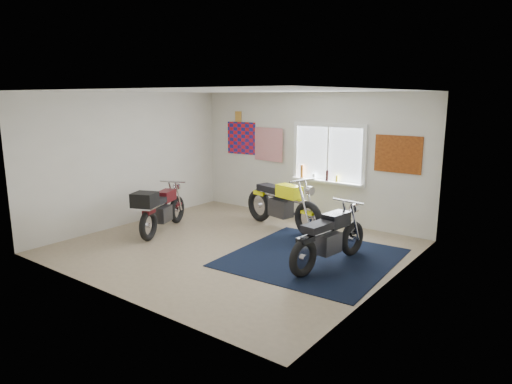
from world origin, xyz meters
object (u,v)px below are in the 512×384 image
Objects in this scene: yellow_triumph at (282,205)px; black_chrome_bike at (329,239)px; navy_rug at (312,257)px; maroon_tourer at (160,209)px.

black_chrome_bike is (1.73, -1.28, -0.05)m from yellow_triumph.
navy_rug is 1.46× the size of maroon_tourer.
black_chrome_bike is at bearing -22.64° from yellow_triumph.
yellow_triumph is 2.16m from black_chrome_bike.
maroon_tourer is (-3.44, -0.42, 0.06)m from black_chrome_bike.
navy_rug is at bearing -101.83° from maroon_tourer.
yellow_triumph is 2.41m from maroon_tourer.
yellow_triumph is 1.12× the size of black_chrome_bike.
yellow_triumph is 1.19× the size of maroon_tourer.
maroon_tourer reaches higher than navy_rug.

